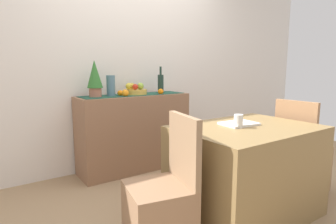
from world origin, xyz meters
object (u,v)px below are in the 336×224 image
(potted_plant, at_px, (95,77))
(sideboard_console, at_px, (134,132))
(wine_bottle, at_px, (161,83))
(chair_by_corner, at_px, (301,164))
(open_book, at_px, (239,124))
(coffee_cup, at_px, (238,121))
(fruit_bowl, at_px, (136,92))
(dining_table, at_px, (245,171))
(chair_near_window, at_px, (161,212))
(ceramic_vase, at_px, (111,86))

(potted_plant, bearing_deg, sideboard_console, -0.00)
(wine_bottle, height_order, chair_by_corner, wine_bottle)
(open_book, bearing_deg, wine_bottle, 88.97)
(potted_plant, xyz_separation_m, coffee_cup, (0.60, -1.44, -0.30))
(fruit_bowl, relative_size, dining_table, 0.23)
(open_book, relative_size, chair_by_corner, 0.31)
(sideboard_console, height_order, fruit_bowl, fruit_bowl)
(sideboard_console, distance_m, fruit_bowl, 0.48)
(chair_near_window, height_order, chair_by_corner, same)
(ceramic_vase, relative_size, potted_plant, 0.58)
(potted_plant, relative_size, chair_near_window, 0.44)
(wine_bottle, xyz_separation_m, dining_table, (-0.13, -1.45, -0.64))
(chair_near_window, relative_size, chair_by_corner, 1.00)
(sideboard_console, height_order, coffee_cup, sideboard_console)
(wine_bottle, xyz_separation_m, open_book, (-0.14, -1.37, -0.26))
(sideboard_console, bearing_deg, dining_table, -80.49)
(wine_bottle, bearing_deg, coffee_cup, -98.86)
(potted_plant, bearing_deg, ceramic_vase, -0.00)
(fruit_bowl, bearing_deg, open_book, -81.31)
(fruit_bowl, height_order, chair_near_window, fruit_bowl)
(coffee_cup, height_order, chair_near_window, chair_near_window)
(open_book, bearing_deg, chair_near_window, -169.59)
(sideboard_console, height_order, ceramic_vase, ceramic_vase)
(open_book, bearing_deg, sideboard_console, 104.33)
(fruit_bowl, bearing_deg, sideboard_console, 180.00)
(open_book, relative_size, coffee_cup, 2.72)
(fruit_bowl, height_order, chair_by_corner, fruit_bowl)
(fruit_bowl, height_order, potted_plant, potted_plant)
(wine_bottle, xyz_separation_m, potted_plant, (-0.83, 0.00, 0.09))
(potted_plant, xyz_separation_m, open_book, (0.69, -1.37, -0.35))
(potted_plant, bearing_deg, coffee_cup, -67.42)
(chair_by_corner, bearing_deg, potted_plant, 136.25)
(dining_table, bearing_deg, sideboard_console, 99.51)
(chair_by_corner, bearing_deg, fruit_bowl, 125.52)
(potted_plant, bearing_deg, open_book, -63.31)
(wine_bottle, distance_m, chair_near_window, 1.89)
(fruit_bowl, distance_m, open_book, 1.40)
(dining_table, bearing_deg, fruit_bowl, 98.53)
(sideboard_console, height_order, wine_bottle, wine_bottle)
(sideboard_console, height_order, chair_near_window, chair_near_window)
(wine_bottle, height_order, coffee_cup, wine_bottle)
(potted_plant, distance_m, chair_near_window, 1.68)
(sideboard_console, xyz_separation_m, fruit_bowl, (0.03, 0.00, 0.48))
(wine_bottle, xyz_separation_m, coffee_cup, (-0.23, -1.44, -0.21))
(fruit_bowl, height_order, ceramic_vase, ceramic_vase)
(fruit_bowl, bearing_deg, chair_near_window, -112.47)
(ceramic_vase, relative_size, open_book, 0.82)
(chair_by_corner, bearing_deg, ceramic_vase, 132.69)
(potted_plant, relative_size, coffee_cup, 3.80)
(chair_near_window, bearing_deg, wine_bottle, 56.94)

